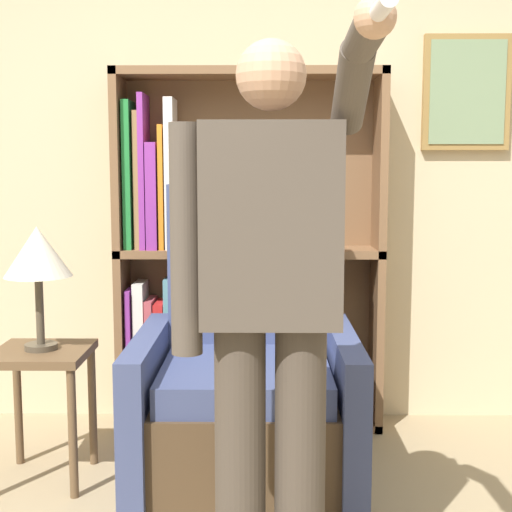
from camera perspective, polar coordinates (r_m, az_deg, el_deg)
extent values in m
cube|color=beige|center=(3.78, -0.80, 8.02)|extent=(8.00, 0.06, 2.80)
cube|color=olive|center=(3.90, 16.48, 12.42)|extent=(0.44, 0.04, 0.58)
cube|color=gray|center=(3.87, 16.57, 12.45)|extent=(0.38, 0.01, 0.52)
cube|color=brown|center=(3.70, -10.71, 0.32)|extent=(0.04, 0.28, 1.82)
cube|color=brown|center=(3.68, 9.74, 0.30)|extent=(0.04, 0.28, 1.82)
cube|color=brown|center=(3.76, -0.48, 0.56)|extent=(1.35, 0.01, 1.82)
cube|color=brown|center=(3.84, -0.50, -13.02)|extent=(1.35, 0.28, 0.04)
cube|color=brown|center=(3.63, -0.52, 0.32)|extent=(1.35, 0.28, 0.04)
cube|color=brown|center=(3.63, -0.53, 14.41)|extent=(1.35, 0.28, 0.04)
cube|color=purple|center=(3.79, -9.88, -7.63)|extent=(0.03, 0.23, 0.69)
cube|color=white|center=(3.78, -9.15, -7.43)|extent=(0.05, 0.20, 0.72)
cube|color=#BC4C56|center=(3.78, -8.34, -8.08)|extent=(0.04, 0.22, 0.63)
cube|color=red|center=(3.77, -7.60, -8.22)|extent=(0.05, 0.21, 0.61)
cube|color=#5B99A8|center=(3.75, -6.95, -7.29)|extent=(0.03, 0.22, 0.74)
cube|color=black|center=(3.74, -6.46, -6.93)|extent=(0.03, 0.22, 0.79)
cube|color=#238438|center=(3.67, -10.08, 6.37)|extent=(0.04, 0.20, 0.74)
cube|color=#9E7A47|center=(3.66, -9.40, 5.99)|extent=(0.03, 0.16, 0.69)
cube|color=purple|center=(3.65, -8.92, 6.65)|extent=(0.03, 0.22, 0.77)
cube|color=purple|center=(3.65, -8.16, 4.78)|extent=(0.05, 0.23, 0.53)
cube|color=orange|center=(3.64, -7.45, 5.46)|extent=(0.02, 0.21, 0.62)
cube|color=white|center=(3.63, -6.80, 6.51)|extent=(0.05, 0.21, 0.75)
cube|color=#4C3823|center=(3.08, -0.80, -14.37)|extent=(0.72, 0.81, 0.42)
cube|color=#3D4770|center=(2.95, -0.83, -9.74)|extent=(0.68, 0.69, 0.12)
cube|color=#3D4770|center=(3.29, -0.67, -3.45)|extent=(0.72, 0.16, 1.05)
cube|color=#3D4770|center=(3.08, -8.61, -12.19)|extent=(0.10, 0.89, 0.65)
cube|color=#3D4770|center=(3.06, 7.05, -12.29)|extent=(0.10, 0.89, 0.65)
cylinder|color=#473D33|center=(2.20, -1.27, -16.81)|extent=(0.15, 0.15, 0.89)
cylinder|color=#473D33|center=(2.20, 3.53, -16.80)|extent=(0.15, 0.15, 0.89)
cube|color=#51473D|center=(2.02, 1.18, 2.53)|extent=(0.39, 0.24, 0.57)
sphere|color=tan|center=(2.03, 1.21, 14.27)|extent=(0.20, 0.20, 0.20)
cylinder|color=#51473D|center=(2.03, -5.63, 1.27)|extent=(0.09, 0.09, 0.66)
cylinder|color=#51473D|center=(1.92, 7.68, 13.17)|extent=(0.09, 0.28, 0.23)
cylinder|color=#51473D|center=(1.69, 8.80, 17.11)|extent=(0.08, 0.27, 0.10)
sphere|color=tan|center=(1.57, 9.51, 18.33)|extent=(0.09, 0.09, 0.09)
cylinder|color=white|center=(1.48, 10.12, 19.04)|extent=(0.04, 0.15, 0.04)
cube|color=brown|center=(3.17, -16.79, -7.48)|extent=(0.39, 0.39, 0.04)
cylinder|color=brown|center=(3.06, -14.46, -13.60)|extent=(0.04, 0.04, 0.54)
cylinder|color=brown|center=(3.46, -18.50, -11.30)|extent=(0.04, 0.04, 0.54)
cylinder|color=brown|center=(3.36, -12.95, -11.62)|extent=(0.04, 0.04, 0.54)
cylinder|color=#4C4233|center=(3.16, -16.81, -6.95)|extent=(0.14, 0.14, 0.02)
cylinder|color=#4C4233|center=(3.13, -16.92, -4.17)|extent=(0.03, 0.03, 0.29)
cone|color=beige|center=(3.09, -17.08, 0.35)|extent=(0.28, 0.28, 0.21)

